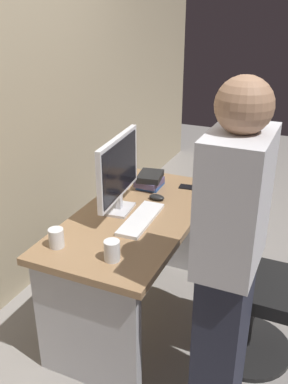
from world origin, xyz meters
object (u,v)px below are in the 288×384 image
person_at_desk (229,264)px  cell_phone (190,187)px  mouse (157,197)px  book_stack (150,180)px  monitor (118,171)px  cup_near_keyboard (112,251)px  cup_by_monitor (56,238)px  desk (137,247)px  keyboard (141,219)px  office_chair (243,286)px

person_at_desk → cell_phone: person_at_desk is taller
mouse → book_stack: book_stack is taller
monitor → mouse: monitor is taller
mouse → cup_near_keyboard: cup_near_keyboard is taller
cup_near_keyboard → cup_by_monitor: (-0.01, 0.32, -0.00)m
desk → cell_phone: size_ratio=9.27×
mouse → book_stack: bearing=35.9°
cup_near_keyboard → cell_phone: (0.98, -0.07, -0.05)m
cup_near_keyboard → cup_by_monitor: size_ratio=1.04×
desk → keyboard: size_ratio=3.11×
desk → monitor: 0.50m
keyboard → cup_by_monitor: 0.51m
desk → cell_phone: cell_phone is taller
desk → book_stack: size_ratio=6.13×
cup_near_keyboard → office_chair: bearing=-50.7°
office_chair → monitor: bearing=88.4°
person_at_desk → cell_phone: 1.08m
person_at_desk → cup_by_monitor: 0.88m
desk → office_chair: (-0.03, -0.66, -0.07)m
monitor → book_stack: size_ratio=2.48×
person_at_desk → cup_near_keyboard: bearing=92.3°
desk → keyboard: keyboard is taller
keyboard → cell_phone: (0.55, -0.11, -0.01)m
keyboard → desk: bearing=40.6°
mouse → cell_phone: bearing=-27.1°
person_at_desk → cup_near_keyboard: 0.56m
cup_by_monitor → office_chair: bearing=-61.9°
person_at_desk → keyboard: (0.40, 0.60, -0.10)m
desk → cup_by_monitor: cup_by_monitor is taller
keyboard → cup_near_keyboard: 0.43m
cell_phone → keyboard: bearing=162.1°
cell_phone → cup_by_monitor: bearing=151.8°
office_chair → person_at_desk: (-0.44, 0.01, 0.41)m
book_stack → cell_phone: 0.27m
office_chair → person_at_desk: person_at_desk is taller
mouse → cup_near_keyboard: size_ratio=0.96×
cup_near_keyboard → book_stack: cup_near_keyboard is taller
cup_by_monitor → book_stack: bearing=-8.8°
person_at_desk → office_chair: bearing=-0.7°
mouse → monitor: bearing=147.8°
desk → cup_by_monitor: size_ratio=13.39×
monitor → mouse: 0.36m
cup_near_keyboard → mouse: bearing=5.0°
book_stack → keyboard: bearing=-162.8°
cup_near_keyboard → cup_by_monitor: bearing=91.2°
cup_near_keyboard → cell_phone: 0.98m
mouse → cup_by_monitor: 0.77m
monitor → cell_phone: size_ratio=3.75×
keyboard → cup_near_keyboard: bearing=-176.8°
keyboard → cup_near_keyboard: size_ratio=4.14×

